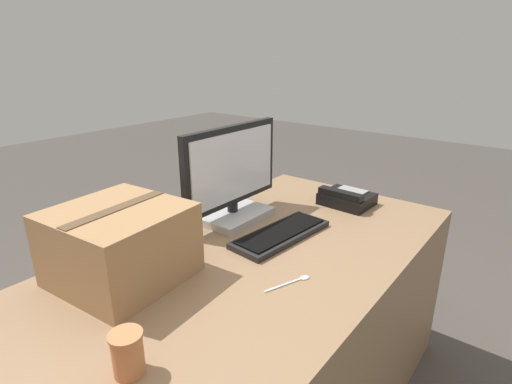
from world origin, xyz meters
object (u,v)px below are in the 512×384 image
at_px(desk_phone, 346,198).
at_px(paper_cup_right, 128,353).
at_px(monitor, 232,181).
at_px(cardboard_box, 120,244).
at_px(keyboard, 282,234).
at_px(spoon, 294,281).

relative_size(desk_phone, paper_cup_right, 2.19).
xyz_separation_m(monitor, paper_cup_right, (-0.79, -0.38, -0.12)).
xyz_separation_m(paper_cup_right, cardboard_box, (0.23, 0.35, 0.06)).
height_order(keyboard, cardboard_box, cardboard_box).
bearing_deg(monitor, cardboard_box, -176.27).
bearing_deg(paper_cup_right, desk_phone, 3.72).
distance_m(monitor, spoon, 0.56).
height_order(keyboard, paper_cup_right, paper_cup_right).
bearing_deg(keyboard, spoon, -133.14).
distance_m(keyboard, cardboard_box, 0.59).
bearing_deg(spoon, monitor, 81.61).
distance_m(monitor, desk_phone, 0.55).
bearing_deg(desk_phone, monitor, 147.83).
height_order(desk_phone, cardboard_box, cardboard_box).
xyz_separation_m(keyboard, spoon, (-0.23, -0.21, -0.01)).
distance_m(desk_phone, cardboard_box, 1.04).
relative_size(spoon, cardboard_box, 0.42).
bearing_deg(keyboard, desk_phone, 0.50).
bearing_deg(spoon, paper_cup_right, -169.23).
height_order(monitor, cardboard_box, monitor).
bearing_deg(cardboard_box, paper_cup_right, -123.01).
xyz_separation_m(desk_phone, cardboard_box, (-1.00, 0.27, 0.08)).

